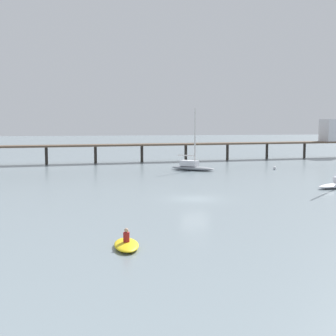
{
  "coord_description": "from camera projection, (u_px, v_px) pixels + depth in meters",
  "views": [
    {
      "loc": [
        -10.04,
        -41.67,
        7.16
      ],
      "look_at": [
        0.0,
        14.09,
        1.5
      ],
      "focal_mm": 49.8,
      "sensor_mm": 36.0,
      "label": 1
    }
  ],
  "objects": [
    {
      "name": "mooring_buoy_outer",
      "position": [
        275.0,
        168.0,
        69.67
      ],
      "size": [
        0.51,
        0.51,
        0.51
      ],
      "primitive_type": "sphere",
      "color": "silver",
      "rests_on": "ground_plane"
    },
    {
      "name": "pier",
      "position": [
        210.0,
        140.0,
        85.91
      ],
      "size": [
        84.04,
        12.38,
        7.63
      ],
      "color": "brown",
      "rests_on": "ground_plane"
    },
    {
      "name": "ground_plane",
      "position": [
        195.0,
        199.0,
        43.29
      ],
      "size": [
        400.0,
        400.0,
        0.0
      ],
      "primitive_type": "plane",
      "color": "gray"
    },
    {
      "name": "dinghy_yellow",
      "position": [
        126.0,
        244.0,
        26.46
      ],
      "size": [
        1.47,
        3.11,
        1.14
      ],
      "color": "yellow",
      "rests_on": "ground_plane"
    },
    {
      "name": "sailboat_gray",
      "position": [
        192.0,
        166.0,
        68.65
      ],
      "size": [
        6.57,
        6.24,
        9.13
      ],
      "color": "gray",
      "rests_on": "ground_plane"
    }
  ]
}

